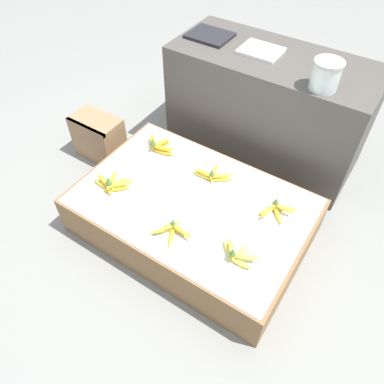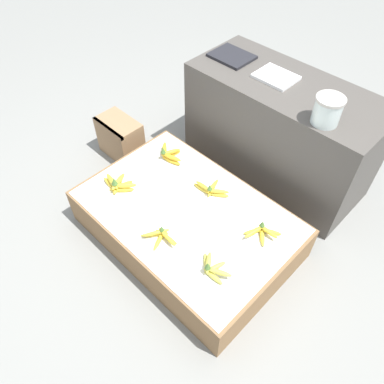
# 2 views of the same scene
# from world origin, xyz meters

# --- Properties ---
(ground_plane) EXTENTS (10.00, 10.00, 0.00)m
(ground_plane) POSITION_xyz_m (0.00, 0.00, 0.00)
(ground_plane) COLOR gray
(display_platform) EXTENTS (1.24, 0.82, 0.25)m
(display_platform) POSITION_xyz_m (0.00, 0.00, 0.13)
(display_platform) COLOR olive
(display_platform) RESTS_ON ground_plane
(back_vendor_table) EXTENTS (1.22, 0.53, 0.71)m
(back_vendor_table) POSITION_xyz_m (0.02, 0.84, 0.35)
(back_vendor_table) COLOR #4C4742
(back_vendor_table) RESTS_ON ground_plane
(wooden_crate) EXTENTS (0.32, 0.20, 0.30)m
(wooden_crate) POSITION_xyz_m (-0.89, 0.20, 0.15)
(wooden_crate) COLOR #997551
(wooden_crate) RESTS_ON ground_plane
(banana_bunch_front_left) EXTENTS (0.22, 0.16, 0.11)m
(banana_bunch_front_left) POSITION_xyz_m (-0.42, -0.17, 0.29)
(banana_bunch_front_left) COLOR gold
(banana_bunch_front_left) RESTS_ON display_platform
(banana_bunch_front_midleft) EXTENTS (0.20, 0.15, 0.08)m
(banana_bunch_front_midleft) POSITION_xyz_m (0.04, -0.23, 0.28)
(banana_bunch_front_midleft) COLOR gold
(banana_bunch_front_midleft) RESTS_ON display_platform
(banana_bunch_front_midright) EXTENTS (0.21, 0.13, 0.09)m
(banana_bunch_front_midright) POSITION_xyz_m (0.37, -0.19, 0.28)
(banana_bunch_front_midright) COLOR gold
(banana_bunch_front_midright) RESTS_ON display_platform
(banana_bunch_middle_left) EXTENTS (0.22, 0.15, 0.10)m
(banana_bunch_middle_left) POSITION_xyz_m (-0.40, 0.23, 0.29)
(banana_bunch_middle_left) COLOR gold
(banana_bunch_middle_left) RESTS_ON display_platform
(banana_bunch_middle_midleft) EXTENTS (0.22, 0.13, 0.09)m
(banana_bunch_middle_midleft) POSITION_xyz_m (0.00, 0.20, 0.28)
(banana_bunch_middle_midleft) COLOR gold
(banana_bunch_middle_midleft) RESTS_ON display_platform
(banana_bunch_middle_midright) EXTENTS (0.17, 0.18, 0.09)m
(banana_bunch_middle_midright) POSITION_xyz_m (0.41, 0.17, 0.28)
(banana_bunch_middle_midright) COLOR gold
(banana_bunch_middle_midright) RESTS_ON display_platform
(glass_jar) EXTENTS (0.15, 0.15, 0.15)m
(glass_jar) POSITION_xyz_m (0.35, 0.67, 0.78)
(glass_jar) COLOR silver
(glass_jar) RESTS_ON back_vendor_table
(foam_tray_white) EXTENTS (0.24, 0.19, 0.02)m
(foam_tray_white) POSITION_xyz_m (-0.08, 0.84, 0.72)
(foam_tray_white) COLOR white
(foam_tray_white) RESTS_ON back_vendor_table
(foam_tray_dark) EXTENTS (0.26, 0.21, 0.02)m
(foam_tray_dark) POSITION_xyz_m (-0.43, 0.84, 0.72)
(foam_tray_dark) COLOR #232328
(foam_tray_dark) RESTS_ON back_vendor_table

